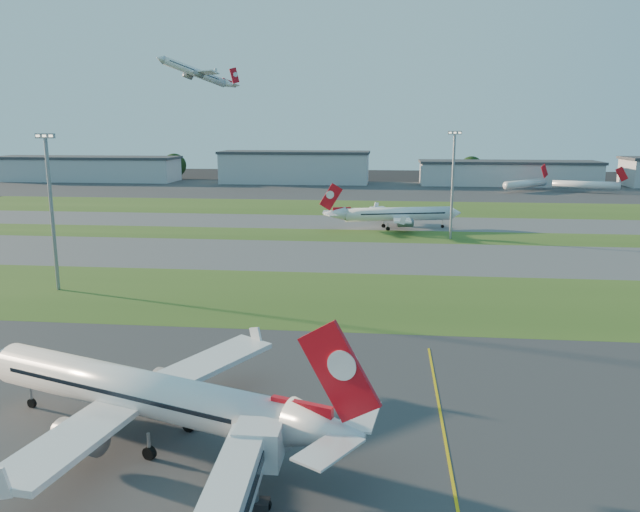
# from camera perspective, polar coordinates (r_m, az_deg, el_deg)

# --- Properties ---
(ground) EXTENTS (700.00, 700.00, 0.00)m
(ground) POSITION_cam_1_polar(r_m,az_deg,el_deg) (51.42, 6.18, -19.85)
(ground) COLOR black
(ground) RESTS_ON ground
(apron_near) EXTENTS (300.00, 70.00, 0.01)m
(apron_near) POSITION_cam_1_polar(r_m,az_deg,el_deg) (51.42, 6.18, -19.84)
(apron_near) COLOR #333335
(apron_near) RESTS_ON ground
(grass_strip_a) EXTENTS (300.00, 34.00, 0.01)m
(grass_strip_a) POSITION_cam_1_polar(r_m,az_deg,el_deg) (99.52, 6.25, -3.97)
(grass_strip_a) COLOR #33541C
(grass_strip_a) RESTS_ON ground
(taxiway_a) EXTENTS (300.00, 32.00, 0.01)m
(taxiway_a) POSITION_cam_1_polar(r_m,az_deg,el_deg) (131.59, 6.26, -0.08)
(taxiway_a) COLOR #515154
(taxiway_a) RESTS_ON ground
(grass_strip_b) EXTENTS (300.00, 18.00, 0.01)m
(grass_strip_b) POSITION_cam_1_polar(r_m,az_deg,el_deg) (156.15, 6.27, 1.79)
(grass_strip_b) COLOR #33541C
(grass_strip_b) RESTS_ON ground
(taxiway_b) EXTENTS (300.00, 26.00, 0.01)m
(taxiway_b) POSITION_cam_1_polar(r_m,az_deg,el_deg) (177.86, 6.27, 3.02)
(taxiway_b) COLOR #515154
(taxiway_b) RESTS_ON ground
(grass_strip_c) EXTENTS (300.00, 40.00, 0.01)m
(grass_strip_c) POSITION_cam_1_polar(r_m,az_deg,el_deg) (210.54, 6.28, 4.38)
(grass_strip_c) COLOR #33541C
(grass_strip_c) RESTS_ON ground
(apron_far) EXTENTS (400.00, 80.00, 0.01)m
(apron_far) POSITION_cam_1_polar(r_m,az_deg,el_deg) (270.16, 6.29, 6.00)
(apron_far) COLOR #333335
(apron_far) RESTS_ON ground
(yellow_line) EXTENTS (0.25, 60.00, 0.02)m
(yellow_line) POSITION_cam_1_polar(r_m,az_deg,el_deg) (51.71, 12.08, -19.86)
(yellow_line) COLOR gold
(yellow_line) RESTS_ON ground
(airliner_parked) EXTENTS (36.58, 30.91, 11.88)m
(airliner_parked) POSITION_cam_1_polar(r_m,az_deg,el_deg) (57.69, -16.25, -11.93)
(airliner_parked) COLOR silver
(airliner_parked) RESTS_ON ground
(airliner_taxiing) EXTENTS (34.91, 29.26, 11.08)m
(airliner_taxiing) POSITION_cam_1_polar(r_m,az_deg,el_deg) (167.30, 7.04, 3.79)
(airliner_taxiing) COLOR silver
(airliner_taxiing) RESTS_ON ground
(airliner_departing) EXTENTS (26.94, 24.16, 10.69)m
(airliner_departing) POSITION_cam_1_polar(r_m,az_deg,el_deg) (270.96, -11.30, 16.14)
(airliner_departing) COLOR silver
(mini_jet_near) EXTENTS (22.17, 20.70, 9.48)m
(mini_jet_near) POSITION_cam_1_polar(r_m,az_deg,el_deg) (277.05, 18.29, 6.31)
(mini_jet_near) COLOR silver
(mini_jet_near) RESTS_ON ground
(mini_jet_far) EXTENTS (28.14, 9.48, 9.48)m
(mini_jet_far) POSITION_cam_1_polar(r_m,az_deg,el_deg) (280.29, 23.18, 6.01)
(mini_jet_far) COLOR silver
(mini_jet_far) RESTS_ON ground
(light_mast_west) EXTENTS (3.20, 0.70, 25.80)m
(light_mast_west) POSITION_cam_1_polar(r_m,az_deg,el_deg) (110.89, -23.39, 4.56)
(light_mast_west) COLOR gray
(light_mast_west) RESTS_ON ground
(light_mast_centre) EXTENTS (3.20, 0.70, 25.80)m
(light_mast_centre) POSITION_cam_1_polar(r_m,az_deg,el_deg) (153.08, 12.06, 7.00)
(light_mast_centre) COLOR gray
(light_mast_centre) RESTS_ON ground
(hangar_far_west) EXTENTS (91.80, 23.00, 12.20)m
(hangar_far_west) POSITION_cam_1_polar(r_m,az_deg,el_deg) (334.77, -20.55, 7.49)
(hangar_far_west) COLOR #A3A5AA
(hangar_far_west) RESTS_ON ground
(hangar_west) EXTENTS (71.40, 23.00, 15.20)m
(hangar_west) POSITION_cam_1_polar(r_m,az_deg,el_deg) (302.72, -2.31, 8.13)
(hangar_west) COLOR #A3A5AA
(hangar_west) RESTS_ON ground
(hangar_east) EXTENTS (81.60, 23.00, 11.20)m
(hangar_east) POSITION_cam_1_polar(r_m,az_deg,el_deg) (304.67, 16.80, 7.29)
(hangar_east) COLOR #A3A5AA
(hangar_east) RESTS_ON ground
(tree_far_west) EXTENTS (11.00, 11.00, 12.00)m
(tree_far_west) POSITION_cam_1_polar(r_m,az_deg,el_deg) (365.45, -25.30, 7.47)
(tree_far_west) COLOR black
(tree_far_west) RESTS_ON ground
(tree_west) EXTENTS (12.10, 12.10, 13.20)m
(tree_west) POSITION_cam_1_polar(r_m,az_deg,el_deg) (332.96, -13.17, 8.08)
(tree_west) COLOR black
(tree_west) RESTS_ON ground
(tree_mid_west) EXTENTS (9.90, 9.90, 10.80)m
(tree_mid_west) POSITION_cam_1_polar(r_m,az_deg,el_deg) (311.14, 2.59, 7.89)
(tree_mid_west) COLOR black
(tree_mid_west) RESTS_ON ground
(tree_mid_east) EXTENTS (11.55, 11.55, 12.60)m
(tree_mid_east) POSITION_cam_1_polar(r_m,az_deg,el_deg) (316.06, 13.65, 7.81)
(tree_mid_east) COLOR black
(tree_mid_east) RESTS_ON ground
(tree_east) EXTENTS (10.45, 10.45, 11.40)m
(tree_east) POSITION_cam_1_polar(r_m,az_deg,el_deg) (332.23, 26.72, 6.96)
(tree_east) COLOR black
(tree_east) RESTS_ON ground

